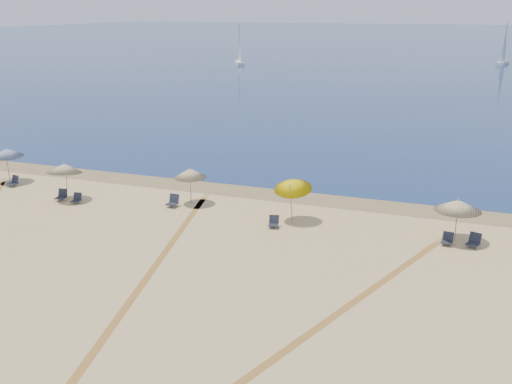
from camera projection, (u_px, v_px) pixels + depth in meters
The scene contains 17 objects.
ocean at pixel (450, 39), 218.68m from camera, with size 500.00×500.00×0.00m, color #0C2151.
wet_sand at pixel (278, 194), 38.22m from camera, with size 500.00×500.00×0.00m, color olive.
umbrella_0 at pixel (6, 153), 40.34m from camera, with size 2.14×2.16×2.37m.
umbrella_1 at pixel (64, 168), 36.60m from camera, with size 2.11×2.16×2.38m.
umbrella_2 at pixel (190, 173), 35.91m from camera, with size 1.92×1.93×2.23m.
umbrella_3 at pixel (293, 184), 32.84m from camera, with size 2.07×2.14×2.66m.
umbrella_4 at pixel (458, 205), 30.09m from camera, with size 2.32×2.32×2.23m.
chair_1 at pixel (13, 182), 39.86m from camera, with size 0.70×0.78×0.70m.
chair_2 at pixel (62, 195), 36.97m from camera, with size 0.62×0.71×0.68m.
chair_3 at pixel (77, 199), 36.45m from camera, with size 0.58×0.66×0.61m.
chair_4 at pixel (173, 201), 35.79m from camera, with size 0.61×0.71×0.73m.
chair_5 at pixel (274, 222), 32.42m from camera, with size 0.65×0.72×0.64m.
chair_6 at pixel (447, 239), 30.04m from camera, with size 0.60×0.68×0.63m.
chair_7 at pixel (474, 241), 29.75m from camera, with size 0.77×0.83×0.70m.
sailboat_0 at pixel (504, 52), 123.25m from camera, with size 2.77×5.78×8.35m.
sailboat_1 at pixel (239, 52), 123.28m from camera, with size 3.81×5.32×7.96m.
tire_tracks at pixel (109, 298), 24.57m from camera, with size 54.17×41.36×0.00m.
Camera 1 is at (11.22, -10.75, 11.37)m, focal length 42.37 mm.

